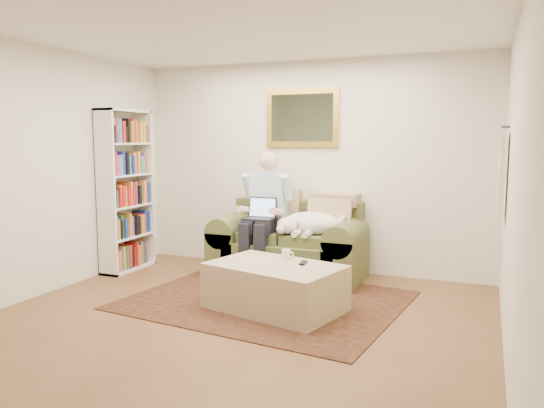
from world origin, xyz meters
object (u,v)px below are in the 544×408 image
Objects in this scene: seated_man at (263,216)px; sleeping_dog at (312,223)px; laptop at (261,213)px; ottoman at (275,287)px; sofa at (289,251)px; coffee_mug at (286,254)px; bookshelf at (126,191)px.

seated_man is 0.59m from sleeping_dog.
laptop is 0.28× the size of ottoman.
sleeping_dog is at bearing -15.74° from sofa.
ottoman is 0.36m from coffee_mug.
ottoman is (0.58, -1.07, -0.52)m from seated_man.
coffee_mug is 2.47m from bookshelf.
coffee_mug is at bearing 84.89° from ottoman.
seated_man is 0.75× the size of bookshelf.
sofa is 17.73× the size of coffee_mug.
seated_man is at bearing 126.03° from coffee_mug.
coffee_mug is at bearing -88.74° from sleeping_dog.
laptop is 0.61m from sleeping_dog.
seated_man is at bearing 90.00° from laptop.
seated_man reaches higher than ottoman.
sofa is 0.59m from laptop.
seated_man is 4.33× the size of laptop.
sleeping_dog is at bearing 89.92° from ottoman.
sofa is 0.50m from sleeping_dog.
bookshelf is at bearing -171.69° from seated_man.
laptop is 0.47× the size of sleeping_dog.
coffee_mug reaches higher than ottoman.
sleeping_dog is (0.58, 0.07, -0.07)m from seated_man.
seated_man is 1.06m from coffee_mug.
sofa reaches higher than sleeping_dog.
laptop is at bearing 128.41° from coffee_mug.
laptop is (-0.27, -0.23, 0.48)m from sofa.
sofa is at bearing 31.45° from seated_man.
laptop is 0.17× the size of bookshelf.
sleeping_dog is (0.58, 0.14, -0.10)m from laptop.
coffee_mug is (0.60, -0.83, -0.25)m from seated_man.
sofa is 5.15× the size of laptop.
coffee_mug is (0.60, -0.76, -0.28)m from laptop.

